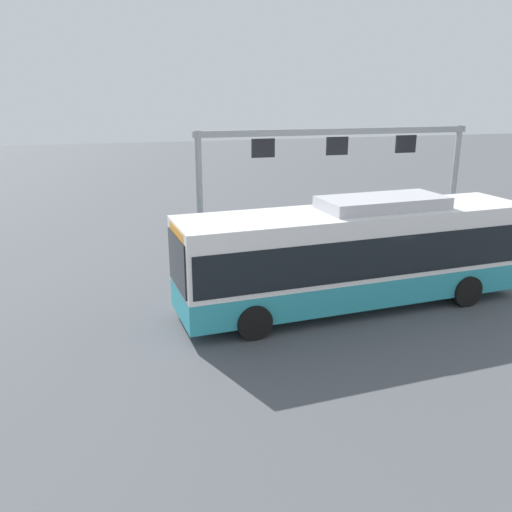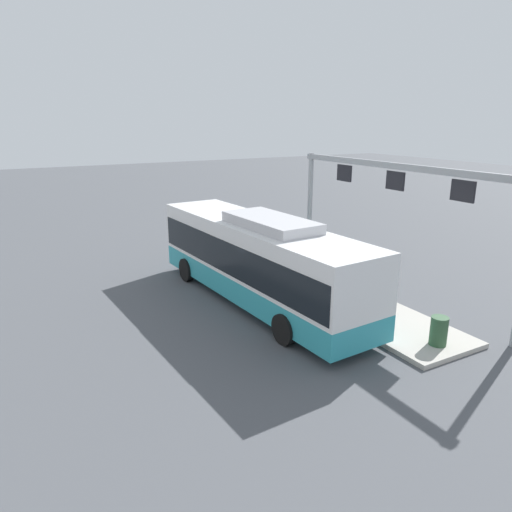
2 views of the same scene
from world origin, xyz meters
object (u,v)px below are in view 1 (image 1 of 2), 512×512
person_boarding (245,257)px  person_waiting_near (212,260)px  person_waiting_mid (294,251)px  trash_bin (460,248)px  bus_main (356,251)px

person_boarding → person_waiting_near: (1.09, -0.39, -0.16)m
person_waiting_mid → trash_bin: size_ratio=1.86×
person_boarding → person_waiting_mid: (-1.85, -0.17, 0.00)m
person_boarding → person_waiting_mid: same height
person_waiting_near → person_waiting_mid: 2.96m
bus_main → trash_bin: size_ratio=12.56×
bus_main → person_waiting_mid: bearing=-75.3°
person_waiting_mid → trash_bin: person_waiting_mid is taller
bus_main → person_waiting_mid: size_ratio=6.77×
person_waiting_mid → bus_main: bearing=21.0°
person_waiting_near → trash_bin: bearing=54.3°
person_boarding → person_waiting_mid: bearing=69.3°
person_waiting_near → person_boarding: bearing=36.0°
person_boarding → person_waiting_mid: 1.86m
bus_main → person_waiting_near: bus_main is taller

